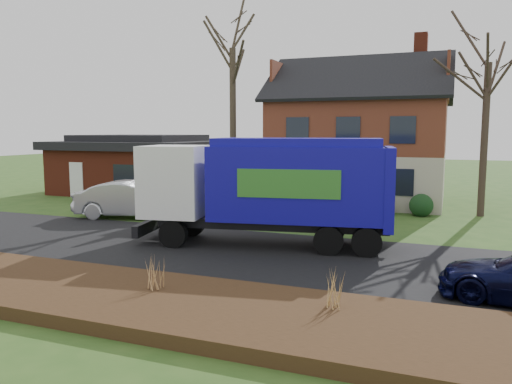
% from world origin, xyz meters
% --- Properties ---
extents(ground, '(120.00, 120.00, 0.00)m').
position_xyz_m(ground, '(0.00, 0.00, 0.00)').
color(ground, '#2B4F1A').
rests_on(ground, ground).
extents(road, '(80.00, 7.00, 0.02)m').
position_xyz_m(road, '(0.00, 0.00, 0.01)').
color(road, black).
rests_on(road, ground).
extents(mulch_verge, '(80.00, 3.50, 0.30)m').
position_xyz_m(mulch_verge, '(0.00, -5.30, 0.15)').
color(mulch_verge, black).
rests_on(mulch_verge, ground).
extents(main_house, '(12.95, 8.95, 9.26)m').
position_xyz_m(main_house, '(1.49, 13.91, 4.03)').
color(main_house, '#BDAD98').
rests_on(main_house, ground).
extents(ranch_house, '(9.80, 8.20, 3.70)m').
position_xyz_m(ranch_house, '(-12.00, 13.00, 1.81)').
color(ranch_house, maroon).
rests_on(ranch_house, ground).
extents(garbage_truck, '(8.93, 3.74, 3.71)m').
position_xyz_m(garbage_truck, '(1.05, 1.45, 2.14)').
color(garbage_truck, black).
rests_on(garbage_truck, ground).
extents(silver_sedan, '(5.37, 3.02, 1.67)m').
position_xyz_m(silver_sedan, '(-6.68, 4.44, 0.84)').
color(silver_sedan, '#ABAFB3').
rests_on(silver_sedan, ground).
extents(tree_front_west, '(3.89, 3.89, 11.55)m').
position_xyz_m(tree_front_west, '(-4.23, 10.29, 9.51)').
color(tree_front_west, '#3F3325').
rests_on(tree_front_west, ground).
extents(tree_front_east, '(3.61, 3.61, 10.03)m').
position_xyz_m(tree_front_east, '(8.19, 10.69, 8.15)').
color(tree_front_east, '#3C2D24').
rests_on(tree_front_east, ground).
extents(tree_back, '(3.17, 3.17, 10.03)m').
position_xyz_m(tree_back, '(5.00, 23.19, 8.36)').
color(tree_back, '#413327').
rests_on(tree_back, ground).
extents(grass_clump_mid, '(0.31, 0.25, 0.86)m').
position_xyz_m(grass_clump_mid, '(0.50, -4.88, 0.73)').
color(grass_clump_mid, '#AB7D4B').
rests_on(grass_clump_mid, mulch_verge).
extents(grass_clump_east, '(0.33, 0.27, 0.83)m').
position_xyz_m(grass_clump_east, '(4.58, -4.60, 0.71)').
color(grass_clump_east, tan).
rests_on(grass_clump_east, mulch_verge).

